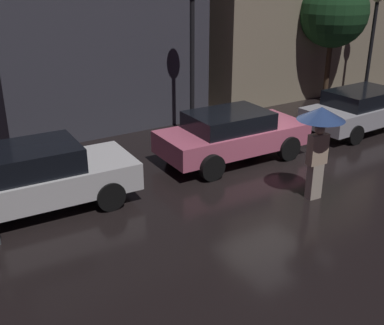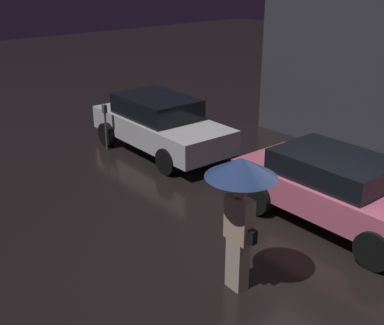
% 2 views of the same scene
% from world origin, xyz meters
% --- Properties ---
extents(ground_plane, '(60.00, 60.00, 0.00)m').
position_xyz_m(ground_plane, '(0.00, 0.00, 0.00)').
color(ground_plane, black).
extents(parked_car_white, '(4.40, 1.96, 1.49)m').
position_xyz_m(parked_car_white, '(-5.82, 1.31, 0.78)').
color(parked_car_white, silver).
rests_on(parked_car_white, ground).
extents(parked_car_pink, '(4.20, 1.96, 1.39)m').
position_xyz_m(parked_car_pink, '(-0.40, 1.43, 0.75)').
color(parked_car_pink, '#DB6684').
rests_on(parked_car_pink, ground).
extents(pedestrian_with_umbrella, '(1.06, 1.06, 2.19)m').
position_xyz_m(pedestrian_with_umbrella, '(-0.20, -1.52, 1.70)').
color(pedestrian_with_umbrella, beige).
rests_on(pedestrian_with_umbrella, ground).
extents(parking_meter, '(0.12, 0.10, 1.27)m').
position_xyz_m(parking_meter, '(-6.86, 0.25, 0.79)').
color(parking_meter, '#4C5154').
rests_on(parking_meter, ground).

